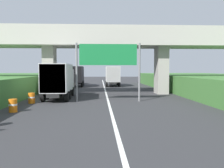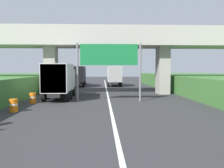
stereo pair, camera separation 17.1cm
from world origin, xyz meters
The scene contains 10 objects.
lane_centre_stripe centered at (0.00, 24.25, 0.00)m, with size 0.20×88.50×0.01m, color white.
overpass_bridge centered at (0.00, 30.32, 5.90)m, with size 40.00×4.80×7.81m.
overhead_highway_sign centered at (0.00, 23.34, 3.92)m, with size 5.88×0.18×5.31m.
truck_blue centered at (1.48, 44.29, 1.93)m, with size 2.44×7.30×3.44m.
truck_white centered at (-4.81, 25.66, 1.93)m, with size 2.44×7.30×3.44m.
truck_black centered at (-4.77, 43.16, 1.93)m, with size 2.44×7.30×3.44m.
car_silver centered at (-5.08, 50.83, 0.86)m, with size 1.86×4.10×1.72m.
construction_barrel_3 centered at (-6.71, 18.14, 0.46)m, with size 0.57×0.57×0.90m.
construction_barrel_4 centered at (-6.66, 22.49, 0.46)m, with size 0.57×0.57×0.90m.
construction_barrel_5 centered at (-6.53, 26.84, 0.46)m, with size 0.57×0.57×0.90m.
Camera 2 is at (-0.61, 1.44, 2.91)m, focal length 38.73 mm.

